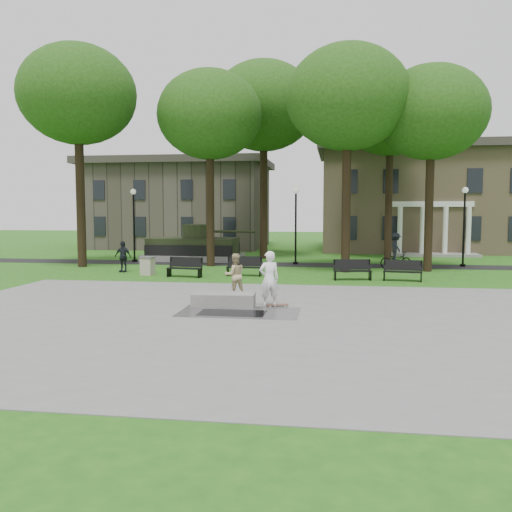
{
  "coord_description": "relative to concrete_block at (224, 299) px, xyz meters",
  "views": [
    {
      "loc": [
        2.91,
        -21.3,
        3.45
      ],
      "look_at": [
        -0.48,
        1.93,
        1.4
      ],
      "focal_mm": 38.0,
      "sensor_mm": 36.0,
      "label": 1
    }
  ],
  "objects": [
    {
      "name": "pedestrian_walker",
      "position": [
        -7.58,
        9.45,
        0.6
      ],
      "size": [
        1.06,
        0.59,
        1.7
      ],
      "primitive_type": "imported",
      "rotation": [
        0.0,
        0.0,
        -0.19
      ],
      "color": "black",
      "rests_on": "ground"
    },
    {
      "name": "concrete_block",
      "position": [
        0.0,
        0.0,
        0.0
      ],
      "size": [
        2.26,
        1.14,
        0.45
      ],
      "primitive_type": "cube",
      "rotation": [
        0.0,
        0.0,
        0.07
      ],
      "color": "gray",
      "rests_on": "plaza"
    },
    {
      "name": "tree_3",
      "position": [
        8.96,
        12.19,
        8.35
      ],
      "size": [
        6.0,
        6.0,
        11.19
      ],
      "color": "black",
      "rests_on": "ground"
    },
    {
      "name": "footpath",
      "position": [
        0.96,
        14.69,
        -0.24
      ],
      "size": [
        44.0,
        2.6,
        0.01
      ],
      "primitive_type": "cube",
      "color": "black",
      "rests_on": "ground"
    },
    {
      "name": "lamp_left",
      "position": [
        -9.04,
        14.99,
        2.55
      ],
      "size": [
        0.36,
        0.36,
        4.73
      ],
      "color": "black",
      "rests_on": "ground"
    },
    {
      "name": "ground",
      "position": [
        0.96,
        2.69,
        -0.24
      ],
      "size": [
        120.0,
        120.0,
        0.0
      ],
      "primitive_type": "plane",
      "color": "#1C5413",
      "rests_on": "ground"
    },
    {
      "name": "lamp_right",
      "position": [
        11.46,
        14.99,
        2.55
      ],
      "size": [
        0.36,
        0.36,
        4.73
      ],
      "color": "black",
      "rests_on": "ground"
    },
    {
      "name": "tree_5",
      "position": [
        7.46,
        19.19,
        9.42
      ],
      "size": [
        6.4,
        6.4,
        12.44
      ],
      "color": "black",
      "rests_on": "ground"
    },
    {
      "name": "skateboarder",
      "position": [
        1.61,
        0.1,
        0.76
      ],
      "size": [
        0.84,
        0.7,
        1.96
      ],
      "primitive_type": "imported",
      "rotation": [
        0.0,
        0.0,
        3.52
      ],
      "color": "white",
      "rests_on": "plaza"
    },
    {
      "name": "skateboard",
      "position": [
        1.89,
        0.17,
        -0.19
      ],
      "size": [
        0.81,
        0.38,
        0.07
      ],
      "primitive_type": "cube",
      "rotation": [
        0.0,
        0.0,
        0.24
      ],
      "color": "brown",
      "rests_on": "plaza"
    },
    {
      "name": "park_bench_1",
      "position": [
        -0.72,
        8.73,
        0.28
      ],
      "size": [
        1.81,
        0.55,
        1.0
      ],
      "rotation": [
        0.0,
        0.0,
        -0.01
      ],
      "color": "black",
      "rests_on": "ground"
    },
    {
      "name": "tree_1",
      "position": [
        -3.54,
        13.19,
        8.71
      ],
      "size": [
        6.2,
        6.2,
        11.63
      ],
      "color": "black",
      "rests_on": "ground"
    },
    {
      "name": "plaza",
      "position": [
        0.96,
        -2.31,
        -0.23
      ],
      "size": [
        22.0,
        16.0,
        0.02
      ],
      "primitive_type": "cube",
      "color": "gray",
      "rests_on": "ground"
    },
    {
      "name": "friend_watching",
      "position": [
        0.01,
        2.13,
        0.62
      ],
      "size": [
        1.01,
        0.92,
        1.69
      ],
      "primitive_type": "imported",
      "rotation": [
        0.0,
        0.0,
        3.57
      ],
      "color": "tan",
      "rests_on": "plaza"
    },
    {
      "name": "tree_4",
      "position": [
        -1.04,
        18.69,
        10.15
      ],
      "size": [
        7.2,
        7.2,
        13.5
      ],
      "color": "black",
      "rests_on": "ground"
    },
    {
      "name": "cyclist",
      "position": [
        7.41,
        13.71,
        0.6
      ],
      "size": [
        1.93,
        1.14,
        2.05
      ],
      "rotation": [
        0.0,
        0.0,
        1.8
      ],
      "color": "black",
      "rests_on": "ground"
    },
    {
      "name": "building_left",
      "position": [
        -10.04,
        29.19,
        3.35
      ],
      "size": [
        15.0,
        10.0,
        7.2
      ],
      "primitive_type": "cube",
      "color": "#4C443D",
      "rests_on": "ground"
    },
    {
      "name": "building_right",
      "position": [
        10.96,
        28.69,
        4.1
      ],
      "size": [
        17.0,
        12.0,
        8.6
      ],
      "color": "#9E8460",
      "rests_on": "ground"
    },
    {
      "name": "puddle",
      "position": [
        0.55,
        -1.29,
        -0.22
      ],
      "size": [
        2.2,
        1.2,
        0.0
      ],
      "primitive_type": "cube",
      "color": "black",
      "rests_on": "plaza"
    },
    {
      "name": "tree_0",
      "position": [
        -11.04,
        11.69,
        9.78
      ],
      "size": [
        6.8,
        6.8,
        12.97
      ],
      "color": "black",
      "rests_on": "ground"
    },
    {
      "name": "tree_2",
      "position": [
        4.46,
        11.19,
        9.07
      ],
      "size": [
        6.6,
        6.6,
        12.16
      ],
      "color": "black",
      "rests_on": "ground"
    },
    {
      "name": "park_bench_3",
      "position": [
        7.1,
        7.87,
        0.28
      ],
      "size": [
        1.85,
        0.78,
        1.0
      ],
      "rotation": [
        0.0,
        0.0,
        -0.14
      ],
      "color": "black",
      "rests_on": "ground"
    },
    {
      "name": "tank_monument",
      "position": [
        -5.5,
        16.69,
        0.61
      ],
      "size": [
        7.45,
        3.4,
        2.4
      ],
      "color": "gray",
      "rests_on": "ground"
    },
    {
      "name": "park_bench_2",
      "position": [
        4.74,
        7.91,
        0.28
      ],
      "size": [
        1.85,
        0.78,
        1.0
      ],
      "rotation": [
        0.0,
        0.0,
        0.14
      ],
      "color": "black",
      "rests_on": "ground"
    },
    {
      "name": "park_bench_0",
      "position": [
        -3.63,
        7.83,
        0.28
      ],
      "size": [
        1.85,
        0.79,
        1.0
      ],
      "rotation": [
        0.0,
        0.0,
        -0.15
      ],
      "color": "black",
      "rests_on": "ground"
    },
    {
      "name": "trash_bin",
      "position": [
        -5.79,
        8.37,
        0.24
      ],
      "size": [
        0.73,
        0.73,
        0.96
      ],
      "rotation": [
        0.0,
        0.0,
        -0.12
      ],
      "color": "#B0A691",
      "rests_on": "ground"
    },
    {
      "name": "lamp_mid",
      "position": [
        1.46,
        14.99,
        2.55
      ],
      "size": [
        0.36,
        0.36,
        4.73
      ],
      "color": "black",
      "rests_on": "ground"
    }
  ]
}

